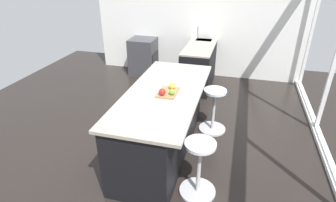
% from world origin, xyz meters
% --- Properties ---
extents(ground_plane, '(7.82, 7.82, 0.00)m').
position_xyz_m(ground_plane, '(0.00, 0.00, 0.00)').
color(ground_plane, black).
extents(interior_partition_left, '(0.12, 4.85, 2.73)m').
position_xyz_m(interior_partition_left, '(-3.01, 0.00, 1.37)').
color(interior_partition_left, silver).
rests_on(interior_partition_left, ground_plane).
extents(sink_cabinet, '(2.17, 0.60, 1.17)m').
position_xyz_m(sink_cabinet, '(-2.66, 0.22, 0.45)').
color(sink_cabinet, black).
rests_on(sink_cabinet, ground_plane).
extents(oven_range, '(0.60, 0.61, 0.86)m').
position_xyz_m(oven_range, '(-2.66, -1.22, 0.43)').
color(oven_range, '#38383D').
rests_on(oven_range, ground_plane).
extents(kitchen_island, '(2.28, 0.97, 0.96)m').
position_xyz_m(kitchen_island, '(0.24, 0.09, 0.48)').
color(kitchen_island, black).
rests_on(kitchen_island, ground_plane).
extents(stool_by_window, '(0.44, 0.44, 0.73)m').
position_xyz_m(stool_by_window, '(-0.48, 0.76, 0.34)').
color(stool_by_window, '#B7B7BC').
rests_on(stool_by_window, ground_plane).
extents(stool_middle, '(0.44, 0.44, 0.73)m').
position_xyz_m(stool_middle, '(0.96, 0.76, 0.34)').
color(stool_middle, '#B7B7BC').
rests_on(stool_middle, ground_plane).
extents(cutting_board, '(0.36, 0.24, 0.02)m').
position_xyz_m(cutting_board, '(0.29, 0.20, 0.97)').
color(cutting_board, olive).
rests_on(cutting_board, kitchen_island).
extents(apple_yellow, '(0.09, 0.09, 0.09)m').
position_xyz_m(apple_yellow, '(0.18, 0.24, 1.02)').
color(apple_yellow, gold).
rests_on(apple_yellow, cutting_board).
extents(apple_red, '(0.09, 0.09, 0.09)m').
position_xyz_m(apple_red, '(0.40, 0.16, 1.02)').
color(apple_red, red).
rests_on(apple_red, cutting_board).
extents(apple_green, '(0.08, 0.08, 0.08)m').
position_xyz_m(apple_green, '(0.36, 0.28, 1.02)').
color(apple_green, '#609E2D').
rests_on(apple_green, cutting_board).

